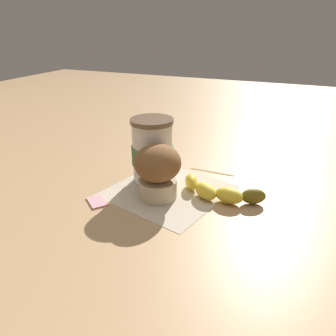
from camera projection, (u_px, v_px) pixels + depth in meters
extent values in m
plane|color=tan|center=(168.00, 191.00, 0.72)|extent=(3.00, 3.00, 0.00)
cube|color=beige|center=(168.00, 191.00, 0.72)|extent=(0.28, 0.28, 0.00)
cylinder|color=silver|center=(152.00, 153.00, 0.74)|extent=(0.09, 0.09, 0.14)
cylinder|color=brown|center=(152.00, 121.00, 0.71)|extent=(0.10, 0.10, 0.01)
cylinder|color=#4C754C|center=(153.00, 154.00, 0.74)|extent=(0.09, 0.09, 0.04)
cylinder|color=beige|center=(158.00, 188.00, 0.68)|extent=(0.08, 0.08, 0.04)
ellipsoid|color=brown|center=(158.00, 163.00, 0.66)|extent=(0.10, 0.10, 0.08)
ellipsoid|color=yellow|center=(191.00, 182.00, 0.72)|extent=(0.05, 0.06, 0.03)
ellipsoid|color=yellow|center=(206.00, 191.00, 0.68)|extent=(0.07, 0.06, 0.03)
ellipsoid|color=yellow|center=(229.00, 196.00, 0.66)|extent=(0.06, 0.04, 0.03)
ellipsoid|color=brown|center=(253.00, 196.00, 0.66)|extent=(0.06, 0.04, 0.03)
cube|color=pink|center=(97.00, 201.00, 0.67)|extent=(0.06, 0.06, 0.01)
cube|color=tan|center=(212.00, 172.00, 0.81)|extent=(0.11, 0.01, 0.00)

